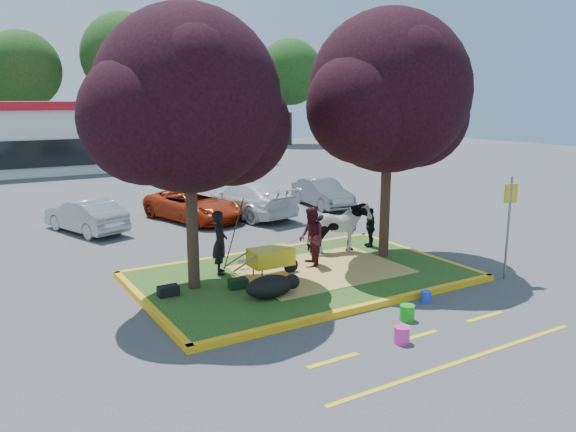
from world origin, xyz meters
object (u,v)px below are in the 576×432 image
cow (338,228)px  bucket_green (407,313)px  bucket_blue (426,297)px  sign_post (509,216)px  bucket_pink (402,335)px  wheelbarrow (271,257)px  car_silver (86,216)px  calf (270,286)px  handler (220,242)px

cow → bucket_green: 4.82m
bucket_green → bucket_blue: size_ratio=1.31×
sign_post → bucket_pink: 5.41m
wheelbarrow → car_silver: 8.57m
calf → bucket_green: size_ratio=3.49×
handler → car_silver: (-1.88, 7.16, -0.38)m
wheelbarrow → bucket_blue: wheelbarrow is taller
calf → wheelbarrow: (0.78, 1.31, 0.25)m
calf → car_silver: (-2.10, 9.39, 0.19)m
wheelbarrow → bucket_pink: (0.35, -4.46, -0.49)m
handler → wheelbarrow: (1.00, -0.91, -0.32)m
sign_post → bucket_green: 4.42m
wheelbarrow → car_silver: size_ratio=0.54×
wheelbarrow → bucket_green: bearing=-71.8°
calf → bucket_green: (1.99, -2.37, -0.24)m
cow → bucket_pink: cow is taller
calf → handler: (-0.22, 2.22, 0.57)m
handler → bucket_blue: size_ratio=6.44×
calf → cow: bearing=30.8°
handler → cow: bearing=-69.3°
cow → bucket_green: bearing=175.3°
wheelbarrow → bucket_green: wheelbarrow is taller
cow → sign_post: sign_post is taller
sign_post → wheelbarrow: bearing=165.3°
handler → car_silver: size_ratio=0.46×
handler → bucket_green: 5.16m
cow → wheelbarrow: (-2.69, -0.85, -0.25)m
calf → bucket_pink: (1.13, -3.15, -0.24)m
bucket_green → bucket_blue: bearing=28.0°
bucket_green → bucket_blue: 1.28m
wheelbarrow → sign_post: (5.30, -2.89, 1.01)m
handler → wheelbarrow: size_ratio=0.84×
handler → sign_post: size_ratio=0.62×
cow → bucket_blue: (-0.35, -3.93, -0.78)m
calf → bucket_blue: size_ratio=4.58×
bucket_green → car_silver: (-4.09, 11.75, 0.42)m
bucket_pink → car_silver: (-3.23, 12.53, 0.43)m
wheelbarrow → bucket_pink: wheelbarrow is taller
calf → bucket_pink: calf is taller
wheelbarrow → bucket_blue: size_ratio=7.63×
bucket_green → car_silver: car_silver is taller
wheelbarrow → handler: bearing=137.4°
cow → bucket_green: size_ratio=5.33×
bucket_blue → bucket_pink: bearing=-145.2°
handler → bucket_green: (2.21, -4.59, -0.81)m
calf → wheelbarrow: size_ratio=0.60×
wheelbarrow → sign_post: bearing=-28.7°
cow → sign_post: bearing=-131.7°
sign_post → bucket_blue: sign_post is taller
calf → wheelbarrow: 1.54m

